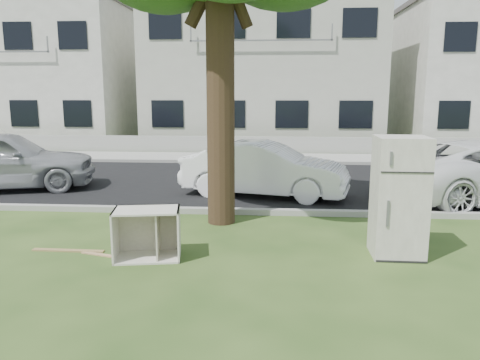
# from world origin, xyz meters

# --- Properties ---
(ground) EXTENTS (120.00, 120.00, 0.00)m
(ground) POSITION_xyz_m (0.00, 0.00, 0.00)
(ground) COLOR #274117
(road) EXTENTS (120.00, 7.00, 0.01)m
(road) POSITION_xyz_m (0.00, 6.00, 0.01)
(road) COLOR black
(road) RESTS_ON ground
(kerb_near) EXTENTS (120.00, 0.18, 0.12)m
(kerb_near) POSITION_xyz_m (0.00, 2.45, 0.00)
(kerb_near) COLOR gray
(kerb_near) RESTS_ON ground
(kerb_far) EXTENTS (120.00, 0.18, 0.12)m
(kerb_far) POSITION_xyz_m (0.00, 9.55, 0.00)
(kerb_far) COLOR gray
(kerb_far) RESTS_ON ground
(sidewalk) EXTENTS (120.00, 2.80, 0.01)m
(sidewalk) POSITION_xyz_m (0.00, 11.00, 0.01)
(sidewalk) COLOR gray
(sidewalk) RESTS_ON ground
(low_wall) EXTENTS (120.00, 0.15, 0.70)m
(low_wall) POSITION_xyz_m (0.00, 12.60, 0.35)
(low_wall) COLOR gray
(low_wall) RESTS_ON ground
(townhouse_left) EXTENTS (10.20, 8.16, 7.04)m
(townhouse_left) POSITION_xyz_m (-12.00, 17.50, 3.52)
(townhouse_left) COLOR silver
(townhouse_left) RESTS_ON ground
(townhouse_center) EXTENTS (11.22, 8.16, 7.44)m
(townhouse_center) POSITION_xyz_m (0.00, 17.50, 3.72)
(townhouse_center) COLOR #B7B7A7
(townhouse_center) RESTS_ON ground
(fridge) EXTENTS (0.79, 0.74, 1.90)m
(fridge) POSITION_xyz_m (2.60, 0.10, 0.95)
(fridge) COLOR white
(fridge) RESTS_ON ground
(cabinet) EXTENTS (1.10, 0.78, 0.79)m
(cabinet) POSITION_xyz_m (-1.32, -0.32, 0.39)
(cabinet) COLOR beige
(cabinet) RESTS_ON ground
(plank_a) EXTENTS (1.20, 0.12, 0.02)m
(plank_a) POSITION_xyz_m (-2.71, -0.12, 0.01)
(plank_a) COLOR olive
(plank_a) RESTS_ON ground
(plank_b) EXTENTS (0.81, 0.32, 0.02)m
(plank_b) POSITION_xyz_m (-2.05, -0.29, 0.01)
(plank_b) COLOR tan
(plank_b) RESTS_ON ground
(plank_c) EXTENTS (0.17, 0.76, 0.02)m
(plank_c) POSITION_xyz_m (-1.92, 0.46, 0.01)
(plank_c) COLOR tan
(plank_c) RESTS_ON ground
(car_center) EXTENTS (4.32, 2.34, 1.35)m
(car_center) POSITION_xyz_m (0.40, 4.28, 0.68)
(car_center) COLOR white
(car_center) RESTS_ON ground
(car_left) EXTENTS (5.04, 3.11, 1.60)m
(car_left) POSITION_xyz_m (-6.55, 4.53, 0.80)
(car_left) COLOR #9B9CA2
(car_left) RESTS_ON ground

